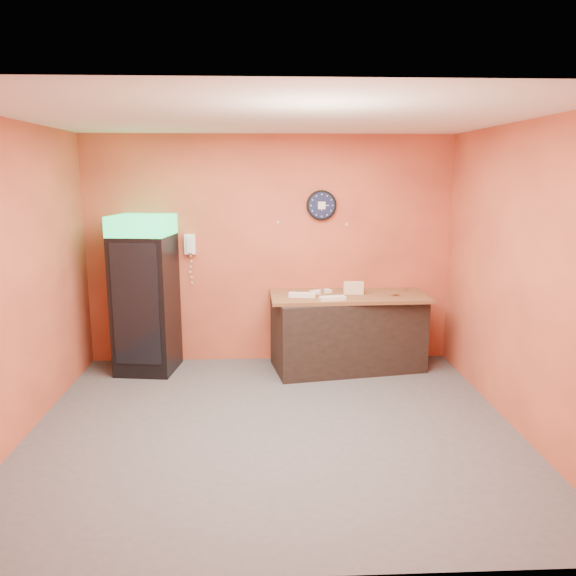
{
  "coord_description": "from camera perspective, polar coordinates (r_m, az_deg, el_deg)",
  "views": [
    {
      "loc": [
        -0.09,
        -4.89,
        2.34
      ],
      "look_at": [
        0.16,
        0.6,
        1.21
      ],
      "focal_mm": 35.0,
      "sensor_mm": 36.0,
      "label": 1
    }
  ],
  "objects": [
    {
      "name": "wrapped_sandwich_right",
      "position": [
        6.77,
        3.35,
        -0.37
      ],
      "size": [
        0.28,
        0.2,
        0.04
      ],
      "primitive_type": "cube",
      "rotation": [
        0.0,
        0.0,
        0.43
      ],
      "color": "silver",
      "rests_on": "butcher_paper"
    },
    {
      "name": "left_wall",
      "position": [
        5.43,
        -26.02,
        0.46
      ],
      "size": [
        0.02,
        4.0,
        2.8
      ],
      "primitive_type": "cube",
      "color": "#E1653F",
      "rests_on": "floor"
    },
    {
      "name": "wall_phone",
      "position": [
        6.95,
        -9.92,
        4.41
      ],
      "size": [
        0.13,
        0.11,
        0.24
      ],
      "color": "white",
      "rests_on": "back_wall"
    },
    {
      "name": "beverage_cooler",
      "position": [
        6.8,
        -14.29,
        -0.88
      ],
      "size": [
        0.73,
        0.74,
        1.87
      ],
      "rotation": [
        0.0,
        0.0,
        -0.13
      ],
      "color": "black",
      "rests_on": "floor"
    },
    {
      "name": "prep_counter",
      "position": [
        6.85,
        6.08,
        -4.57
      ],
      "size": [
        1.86,
        1.06,
        0.88
      ],
      "primitive_type": "cube",
      "rotation": [
        0.0,
        0.0,
        0.16
      ],
      "color": "black",
      "rests_on": "floor"
    },
    {
      "name": "ceiling",
      "position": [
        4.91,
        -1.64,
        16.99
      ],
      "size": [
        4.5,
        4.0,
        0.02
      ],
      "primitive_type": "cube",
      "color": "white",
      "rests_on": "back_wall"
    },
    {
      "name": "right_wall",
      "position": [
        5.5,
        22.6,
        0.88
      ],
      "size": [
        0.02,
        4.0,
        2.8
      ],
      "primitive_type": "cube",
      "color": "#E1653F",
      "rests_on": "floor"
    },
    {
      "name": "butcher_paper",
      "position": [
        6.74,
        6.16,
        -0.82
      ],
      "size": [
        1.88,
        0.87,
        0.04
      ],
      "primitive_type": "cube",
      "rotation": [
        0.0,
        0.0,
        0.03
      ],
      "color": "brown",
      "rests_on": "prep_counter"
    },
    {
      "name": "wrapped_sandwich_left",
      "position": [
        6.56,
        1.47,
        -0.7
      ],
      "size": [
        0.33,
        0.17,
        0.04
      ],
      "primitive_type": "cube",
      "rotation": [
        0.0,
        0.0,
        -0.16
      ],
      "color": "silver",
      "rests_on": "butcher_paper"
    },
    {
      "name": "kitchen_tool",
      "position": [
        6.75,
        3.41,
        -0.29
      ],
      "size": [
        0.07,
        0.07,
        0.07
      ],
      "primitive_type": "cylinder",
      "color": "silver",
      "rests_on": "butcher_paper"
    },
    {
      "name": "wall_clock",
      "position": [
        6.91,
        3.42,
        8.39
      ],
      "size": [
        0.37,
        0.06,
        0.37
      ],
      "color": "black",
      "rests_on": "back_wall"
    },
    {
      "name": "wrapped_sandwich_mid",
      "position": [
        6.42,
        4.55,
        -1.04
      ],
      "size": [
        0.31,
        0.17,
        0.04
      ],
      "primitive_type": "cube",
      "rotation": [
        0.0,
        0.0,
        0.18
      ],
      "color": "silver",
      "rests_on": "butcher_paper"
    },
    {
      "name": "sub_roll_stack",
      "position": [
        6.75,
        6.67,
        0.01
      ],
      "size": [
        0.24,
        0.09,
        0.15
      ],
      "rotation": [
        0.0,
        0.0,
        -0.04
      ],
      "color": "beige",
      "rests_on": "butcher_paper"
    },
    {
      "name": "floor",
      "position": [
        5.42,
        -1.46,
        -13.95
      ],
      "size": [
        4.5,
        4.5,
        0.0
      ],
      "primitive_type": "plane",
      "color": "#47474C",
      "rests_on": "ground"
    },
    {
      "name": "back_wall",
      "position": [
        6.95,
        -1.86,
        3.84
      ],
      "size": [
        4.5,
        0.02,
        2.8
      ],
      "primitive_type": "cube",
      "color": "#E1653F",
      "rests_on": "floor"
    }
  ]
}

